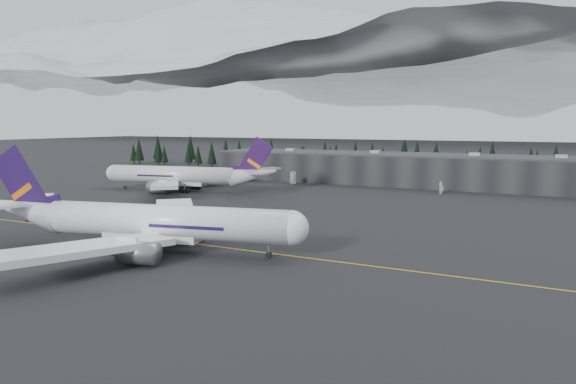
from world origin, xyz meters
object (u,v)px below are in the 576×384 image
at_px(terminal, 398,169).
at_px(gse_vehicle_b, 442,192).
at_px(jet_main, 139,221).
at_px(gse_vehicle_a, 293,183).
at_px(jet_parked, 187,176).

height_order(terminal, gse_vehicle_b, terminal).
height_order(jet_main, gse_vehicle_b, jet_main).
bearing_deg(jet_main, terminal, 70.24).
bearing_deg(gse_vehicle_a, gse_vehicle_b, -26.12).
distance_m(terminal, gse_vehicle_b, 34.13).
height_order(terminal, jet_parked, jet_parked).
bearing_deg(jet_parked, gse_vehicle_a, -136.84).
relative_size(terminal, jet_parked, 2.31).
relative_size(jet_main, gse_vehicle_b, 15.30).
bearing_deg(jet_main, gse_vehicle_b, 57.84).
distance_m(jet_parked, gse_vehicle_a, 45.01).
bearing_deg(terminal, jet_main, -97.51).
xyz_separation_m(terminal, gse_vehicle_b, (22.10, -25.41, -5.53)).
bearing_deg(gse_vehicle_a, terminal, 7.28).
xyz_separation_m(jet_main, gse_vehicle_b, (40.02, 110.50, -5.06)).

